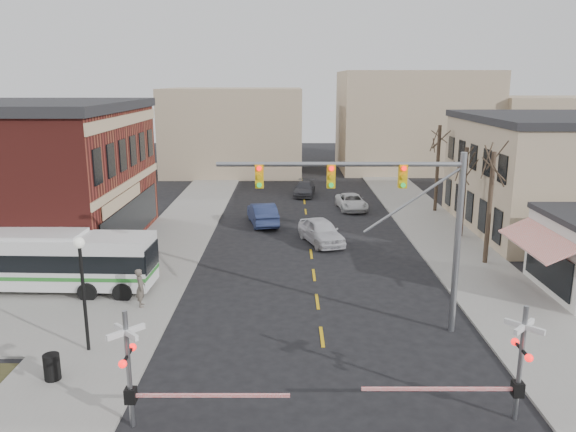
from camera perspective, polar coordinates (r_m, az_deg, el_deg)
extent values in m
plane|color=black|center=(23.29, 3.75, -14.31)|extent=(160.00, 160.00, 0.00)
cube|color=gray|center=(42.72, -10.79, -1.33)|extent=(5.00, 60.00, 0.12)
cube|color=gray|center=(43.36, 14.70, -1.31)|extent=(5.00, 60.00, 0.12)
cube|color=tan|center=(38.58, -15.75, 3.26)|extent=(0.10, 15.00, 0.50)
cube|color=tan|center=(38.09, -16.15, 9.33)|extent=(0.10, 15.00, 0.70)
cube|color=black|center=(39.08, -15.51, -0.35)|extent=(0.08, 13.00, 2.60)
cube|color=red|center=(31.31, 23.92, -2.19)|extent=(1.68, 6.00, 0.87)
cylinder|color=#382B21|center=(35.44, 19.78, 0.75)|extent=(0.28, 0.28, 6.75)
cylinder|color=#382B21|center=(41.15, 17.41, 2.31)|extent=(0.28, 0.28, 6.30)
cylinder|color=#382B21|center=(48.70, 14.93, 4.68)|extent=(0.28, 0.28, 7.20)
cube|color=silver|center=(32.20, -23.98, -4.07)|extent=(12.00, 3.01, 2.63)
cube|color=black|center=(32.15, -24.01, -3.78)|extent=(12.04, 3.05, 0.89)
cube|color=#287A2A|center=(32.38, -23.87, -5.12)|extent=(12.04, 3.05, 0.20)
cylinder|color=black|center=(32.58, -23.77, -6.20)|extent=(1.09, 2.62, 0.99)
cylinder|color=gray|center=(25.26, 16.82, -2.83)|extent=(0.28, 0.28, 8.00)
cylinder|color=gray|center=(23.53, 5.28, 5.26)|extent=(10.29, 0.20, 0.20)
cube|color=gold|center=(23.99, 11.58, 3.99)|extent=(0.35, 0.30, 1.00)
cube|color=gold|center=(23.58, 4.39, 4.07)|extent=(0.35, 0.30, 1.00)
cube|color=gold|center=(23.54, -2.92, 4.07)|extent=(0.35, 0.30, 1.00)
cylinder|color=gray|center=(19.04, -15.88, -14.80)|extent=(0.16, 0.16, 4.00)
cube|color=silver|center=(18.47, -16.14, -11.24)|extent=(1.00, 1.00, 0.18)
cube|color=silver|center=(18.47, -16.14, -11.24)|extent=(1.00, 1.00, 0.18)
sphere|color=#FF0C0C|center=(18.34, -16.45, -14.22)|extent=(0.26, 0.26, 0.26)
sphere|color=#FF0C0C|center=(19.28, -15.53, -12.73)|extent=(0.26, 0.26, 0.26)
cube|color=black|center=(19.48, -15.70, -17.14)|extent=(0.35, 0.35, 0.50)
cube|color=#FF0C0C|center=(18.97, -7.74, -17.61)|extent=(5.00, 0.10, 0.10)
cylinder|color=gray|center=(20.14, 22.53, -13.71)|extent=(0.16, 0.16, 4.00)
cube|color=silver|center=(19.60, 22.88, -10.31)|extent=(1.00, 1.00, 0.18)
cube|color=silver|center=(19.60, 22.88, -10.31)|extent=(1.00, 1.00, 0.18)
sphere|color=#FF0C0C|center=(19.48, 23.28, -13.11)|extent=(0.26, 0.26, 0.26)
sphere|color=#FF0C0C|center=(20.38, 22.07, -11.77)|extent=(0.26, 0.26, 0.26)
cube|color=black|center=(20.56, 22.29, -15.95)|extent=(0.35, 0.35, 0.50)
cube|color=#FF0C0C|center=(19.76, 14.99, -16.61)|extent=(5.00, 0.10, 0.10)
cylinder|color=black|center=(24.22, -19.99, -7.95)|extent=(0.14, 0.14, 4.43)
sphere|color=silver|center=(23.49, -20.46, -2.57)|extent=(0.44, 0.44, 0.44)
cylinder|color=black|center=(23.12, -22.86, -13.95)|extent=(0.60, 0.60, 0.98)
imported|color=silver|center=(38.44, 3.38, -1.56)|extent=(3.45, 5.37, 1.70)
imported|color=#1D2648|center=(43.47, -2.60, 0.24)|extent=(2.79, 5.43, 1.71)
imported|color=silver|center=(48.84, 6.47, 1.43)|extent=(2.64, 4.95, 1.32)
imported|color=#46464B|center=(54.50, 1.68, 2.79)|extent=(2.42, 4.76, 1.32)
imported|color=#5B5249|center=(28.43, -14.76, -7.06)|extent=(0.60, 0.78, 1.91)
imported|color=#2C354E|center=(30.50, -19.01, -5.98)|extent=(1.12, 1.03, 1.87)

